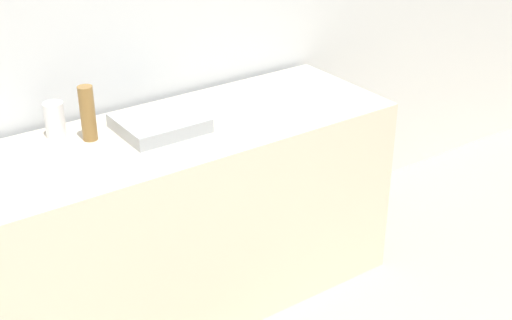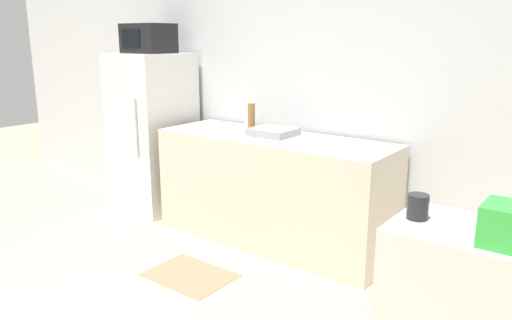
% 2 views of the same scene
% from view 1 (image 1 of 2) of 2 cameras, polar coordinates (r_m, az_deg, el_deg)
% --- Properties ---
extents(wall_back, '(8.00, 0.06, 2.60)m').
position_cam_1_polar(wall_back, '(3.18, -14.47, 10.28)').
color(wall_back, silver).
rests_on(wall_back, ground_plane).
extents(counter, '(2.01, 0.68, 0.90)m').
position_cam_1_polar(counter, '(3.27, -6.30, -4.86)').
color(counter, beige).
rests_on(counter, ground_plane).
extents(sink_basin, '(0.35, 0.32, 0.06)m').
position_cam_1_polar(sink_basin, '(3.07, -7.73, 2.95)').
color(sink_basin, '#9EA3A8').
rests_on(sink_basin, counter).
extents(bottle_tall, '(0.06, 0.06, 0.23)m').
position_cam_1_polar(bottle_tall, '(2.99, -13.32, 3.65)').
color(bottle_tall, olive).
rests_on(bottle_tall, counter).
extents(bottle_short, '(0.08, 0.08, 0.15)m').
position_cam_1_polar(bottle_short, '(3.07, -15.80, 3.11)').
color(bottle_short, silver).
rests_on(bottle_short, counter).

